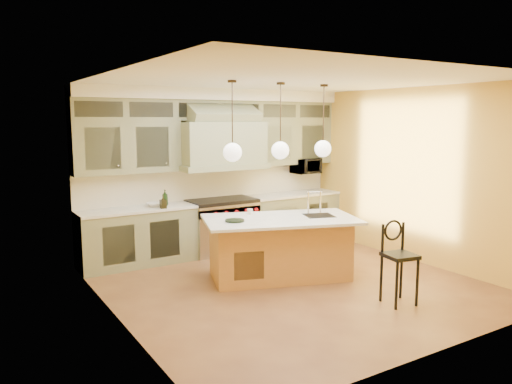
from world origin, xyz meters
TOP-DOWN VIEW (x-y plane):
  - floor at (0.00, 0.00)m, footprint 5.00×5.00m
  - ceiling at (0.00, 0.00)m, footprint 5.00×5.00m
  - wall_back at (0.00, 2.50)m, footprint 5.00×0.00m
  - wall_front at (0.00, -2.50)m, footprint 5.00×0.00m
  - wall_left at (-2.50, 0.00)m, footprint 0.00×5.00m
  - wall_right at (2.50, 0.00)m, footprint 0.00×5.00m
  - back_cabinetry at (0.00, 2.23)m, footprint 5.00×0.77m
  - range at (0.00, 2.14)m, footprint 1.20×0.74m
  - kitchen_island at (0.06, 0.39)m, footprint 2.52×1.86m
  - counter_stool at (0.75, -1.31)m, footprint 0.43×0.43m
  - microwave at (1.95, 2.25)m, footprint 0.54×0.37m
  - oil_bottle_a at (-1.06, 2.15)m, footprint 0.11×0.11m
  - oil_bottle_b at (-1.19, 1.92)m, footprint 0.10×0.10m
  - fruit_bowl at (-1.25, 2.15)m, footprint 0.30×0.30m
  - cup at (-0.20, 0.84)m, footprint 0.10×0.10m
  - pendant_left at (-0.74, 0.39)m, footprint 0.26×0.26m
  - pendant_center at (0.06, 0.39)m, footprint 0.26×0.26m
  - pendant_right at (0.86, 0.39)m, footprint 0.26×0.26m

SIDE VIEW (x-z plane):
  - floor at x=0.00m, z-range 0.00..0.00m
  - kitchen_island at x=0.06m, z-range -0.20..1.15m
  - range at x=0.00m, z-range 0.01..0.97m
  - counter_stool at x=0.75m, z-range 0.07..1.15m
  - cup at x=-0.20m, z-range 0.92..1.01m
  - fruit_bowl at x=-1.25m, z-range 0.94..1.01m
  - oil_bottle_b at x=-1.19m, z-range 0.94..1.15m
  - oil_bottle_a at x=-1.06m, z-range 0.94..1.21m
  - back_cabinetry at x=0.00m, z-range -0.02..2.88m
  - microwave at x=1.95m, z-range 1.30..1.60m
  - wall_back at x=0.00m, z-range -1.05..3.95m
  - wall_front at x=0.00m, z-range -1.05..3.95m
  - wall_left at x=-2.50m, z-range -1.05..3.95m
  - wall_right at x=2.50m, z-range -1.05..3.95m
  - pendant_left at x=-0.74m, z-range 1.39..2.50m
  - pendant_center at x=0.06m, z-range 1.39..2.50m
  - pendant_right at x=0.86m, z-range 1.39..2.50m
  - ceiling at x=0.00m, z-range 2.90..2.90m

